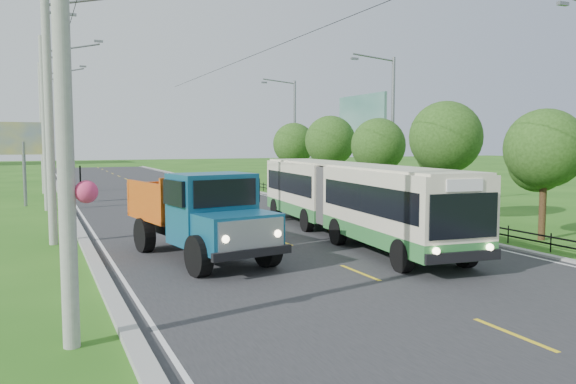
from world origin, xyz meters
TOP-DOWN VIEW (x-y plane):
  - ground at (0.00, 0.00)m, footprint 240.00×240.00m
  - road at (0.00, 20.00)m, footprint 14.00×120.00m
  - curb_left at (-7.20, 20.00)m, footprint 0.40×120.00m
  - curb_right at (7.15, 20.00)m, footprint 0.30×120.00m
  - edge_line_left at (-6.65, 20.00)m, footprint 0.12×120.00m
  - edge_line_right at (6.65, 20.00)m, footprint 0.12×120.00m
  - centre_dash at (0.00, 0.00)m, footprint 0.12×2.20m
  - railing_right at (8.00, 14.00)m, footprint 0.04×40.00m
  - pole_nearest at (-8.24, -3.00)m, footprint 3.51×0.44m
  - pole_near at (-8.26, 9.00)m, footprint 3.51×0.32m
  - pole_mid at (-8.26, 21.00)m, footprint 3.51×0.32m
  - pole_far at (-8.26, 33.00)m, footprint 3.51×0.32m
  - tree_second at (9.86, 2.14)m, footprint 3.18×3.26m
  - tree_third at (9.86, 8.14)m, footprint 3.60×3.62m
  - tree_fourth at (9.86, 14.14)m, footprint 3.24×3.31m
  - tree_fifth at (9.86, 20.14)m, footprint 3.48×3.52m
  - tree_back at (9.86, 26.14)m, footprint 3.30×3.36m
  - streetlight_mid at (10.64, 14.00)m, footprint 3.02×0.20m
  - streetlight_far at (10.64, 28.00)m, footprint 3.02×0.20m
  - planter_near at (8.60, 6.00)m, footprint 0.64×0.64m
  - planter_mid at (8.60, 14.00)m, footprint 0.64×0.64m
  - planter_far at (8.60, 22.00)m, footprint 0.64×0.64m
  - billboard_left at (-9.50, 24.00)m, footprint 3.00×0.20m
  - billboard_right at (12.30, 20.00)m, footprint 0.24×6.00m
  - bus at (2.96, 5.71)m, footprint 4.00×15.66m
  - dump_truck at (-3.80, 4.15)m, footprint 3.80×7.35m

SIDE VIEW (x-z plane):
  - ground at x=0.00m, z-range 0.00..0.00m
  - road at x=0.00m, z-range 0.00..0.02m
  - edge_line_left at x=-6.65m, z-range 0.02..0.02m
  - edge_line_right at x=6.65m, z-range 0.02..0.02m
  - centre_dash at x=0.00m, z-range 0.02..0.02m
  - curb_right at x=7.15m, z-range 0.00..0.10m
  - curb_left at x=-7.20m, z-range 0.00..0.15m
  - planter_near at x=8.60m, z-range -0.05..0.62m
  - planter_mid at x=8.60m, z-range -0.05..0.62m
  - planter_far at x=8.60m, z-range -0.05..0.62m
  - railing_right at x=8.00m, z-range 0.00..0.60m
  - dump_truck at x=-3.80m, z-range 0.19..3.14m
  - bus at x=2.96m, z-range 0.30..3.29m
  - tree_second at x=9.86m, z-range 0.87..6.17m
  - tree_fourth at x=9.86m, z-range 0.89..6.29m
  - tree_back at x=9.86m, z-range 0.90..6.40m
  - tree_fifth at x=9.86m, z-range 0.95..6.75m
  - billboard_left at x=-9.50m, z-range 1.27..6.47m
  - tree_third at x=9.86m, z-range 0.99..6.99m
  - streetlight_mid at x=10.64m, z-range 0.37..9.44m
  - streetlight_far at x=10.64m, z-range 0.37..9.44m
  - pole_nearest at x=-8.24m, z-range -0.06..9.94m
  - pole_near at x=-8.26m, z-range 0.09..10.09m
  - pole_mid at x=-8.26m, z-range 0.09..10.09m
  - pole_far at x=-8.26m, z-range 0.09..10.09m
  - billboard_right at x=12.30m, z-range 1.69..8.99m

